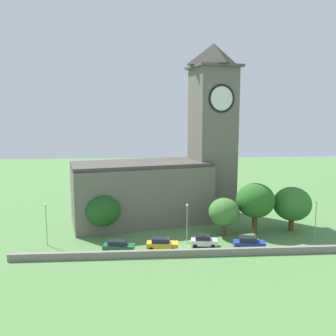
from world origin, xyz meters
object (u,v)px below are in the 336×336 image
tree_riverside_east (224,212)px  tree_churchyard (103,210)px  car_green (118,246)px  streetlamp_west_end (46,218)px  streetlamp_west_mid (187,217)px  car_blue (249,243)px  church (168,169)px  tree_riverside_west (255,201)px  car_yellow (162,244)px  streetlamp_central (316,214)px  tree_by_tower (292,204)px  car_white (204,241)px

tree_riverside_east → tree_churchyard: tree_churchyard is taller
car_green → tree_churchyard: (-3.10, 8.40, 3.34)m
streetlamp_west_end → streetlamp_west_mid: size_ratio=1.05×
car_blue → church: bearing=123.7°
car_green → streetlamp_west_end: size_ratio=0.71×
car_blue → tree_riverside_west: tree_riverside_west is taller
streetlamp_west_mid → tree_riverside_west: tree_riverside_west is taller
car_green → car_yellow: bearing=3.7°
streetlamp_west_end → streetlamp_central: streetlamp_west_end is taller
car_yellow → tree_churchyard: size_ratio=0.70×
tree_by_tower → car_blue: bearing=-140.2°
streetlamp_west_end → tree_by_tower: (41.30, 4.76, 0.24)m
church → streetlamp_west_end: 24.53m
car_yellow → car_blue: car_yellow is taller
tree_riverside_west → streetlamp_west_end: bearing=-173.8°
tree_by_tower → tree_churchyard: tree_by_tower is taller
streetlamp_west_mid → tree_riverside_east: size_ratio=0.99×
car_blue → streetlamp_west_end: 31.60m
car_yellow → streetlamp_west_end: (-17.88, 3.22, 3.57)m
car_yellow → tree_riverside_east: size_ratio=0.76×
tree_churchyard → church: bearing=35.7°
car_yellow → tree_by_tower: size_ratio=0.63×
streetlamp_west_end → tree_churchyard: bearing=30.0°
car_yellow → streetlamp_west_mid: (4.14, 2.76, 3.38)m
car_green → streetlamp_west_mid: bearing=16.6°
car_white → tree_riverside_east: bearing=48.6°
church → tree_riverside_west: bearing=-33.3°
streetlamp_west_end → tree_riverside_west: tree_riverside_west is taller
car_white → tree_riverside_west: 12.51m
streetlamp_west_end → streetlamp_central: size_ratio=1.04×
car_yellow → car_white: (6.56, 1.05, -0.06)m
streetlamp_central → streetlamp_west_mid: bearing=-179.8°
car_green → tree_churchyard: tree_churchyard is taller
church → tree_churchyard: 15.52m
car_green → tree_by_tower: bearing=15.6°
streetlamp_west_mid → tree_by_tower: (19.27, 5.21, 0.42)m
streetlamp_central → tree_riverside_east: streetlamp_central is taller
tree_churchyard → car_green: bearing=-69.8°
streetlamp_west_end → car_yellow: bearing=-10.2°
car_white → streetlamp_west_end: bearing=174.9°
car_green → church: bearing=62.9°
church → tree_riverside_east: church is taller
car_blue → tree_riverside_east: (-2.50, 6.31, 3.17)m
car_yellow → streetlamp_central: (25.27, 2.82, 3.42)m
car_yellow → tree_riverside_west: bearing=22.9°
tree_by_tower → car_green: bearing=-164.4°
tree_riverside_west → car_white: bearing=-149.2°
church → tree_by_tower: size_ratio=4.34×
car_yellow → car_white: car_yellow is taller
car_green → streetlamp_west_mid: 11.67m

